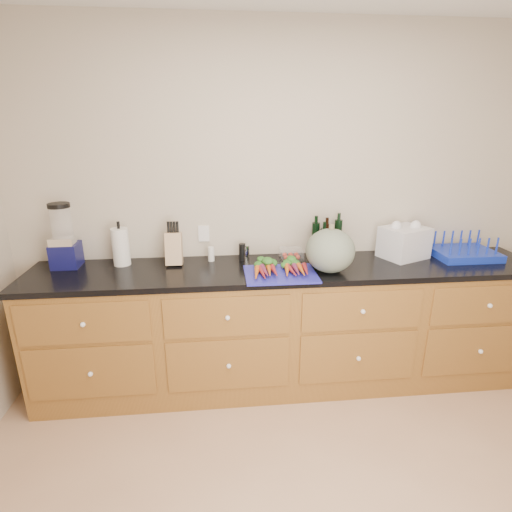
{
  "coord_description": "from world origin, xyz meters",
  "views": [
    {
      "loc": [
        -0.5,
        -1.34,
        1.91
      ],
      "look_at": [
        -0.24,
        1.2,
        1.06
      ],
      "focal_mm": 28.0,
      "sensor_mm": 36.0,
      "label": 1
    }
  ],
  "objects": [
    {
      "name": "knife_block",
      "position": [
        -0.81,
        1.44,
        1.06
      ],
      "size": [
        0.12,
        0.12,
        0.23
      ],
      "primitive_type": "cube",
      "color": "tan",
      "rests_on": "countertop"
    },
    {
      "name": "cutting_board",
      "position": [
        -0.08,
        1.14,
        0.95
      ],
      "size": [
        0.48,
        0.37,
        0.01
      ],
      "primitive_type": "cube",
      "rotation": [
        0.0,
        0.0,
        -0.01
      ],
      "color": "#202096",
      "rests_on": "countertop"
    },
    {
      "name": "dish_rack",
      "position": [
        1.36,
        1.38,
        0.98
      ],
      "size": [
        0.45,
        0.36,
        0.18
      ],
      "color": "#132AAA",
      "rests_on": "countertop"
    },
    {
      "name": "carrots",
      "position": [
        -0.08,
        1.18,
        0.98
      ],
      "size": [
        0.4,
        0.29,
        0.06
      ],
      "color": "#C15816",
      "rests_on": "cutting_board"
    },
    {
      "name": "tomato_box",
      "position": [
        0.05,
        1.47,
        0.98
      ],
      "size": [
        0.17,
        0.13,
        0.08
      ],
      "primitive_type": "cube",
      "color": "white",
      "rests_on": "countertop"
    },
    {
      "name": "grinder_salt",
      "position": [
        -0.55,
        1.48,
        0.99
      ],
      "size": [
        0.05,
        0.05,
        0.11
      ],
      "primitive_type": "cylinder",
      "color": "silver",
      "rests_on": "countertop"
    },
    {
      "name": "canister_chrome",
      "position": [
        -0.29,
        1.48,
        1.0
      ],
      "size": [
        0.05,
        0.05,
        0.11
      ],
      "primitive_type": "cylinder",
      "color": "silver",
      "rests_on": "countertop"
    },
    {
      "name": "squash",
      "position": [
        0.26,
        1.17,
        1.09
      ],
      "size": [
        0.33,
        0.33,
        0.3
      ],
      "primitive_type": "ellipsoid",
      "color": "#546151",
      "rests_on": "countertop"
    },
    {
      "name": "blender_appliance",
      "position": [
        -1.57,
        1.46,
        1.14
      ],
      "size": [
        0.18,
        0.18,
        0.46
      ],
      "color": "#0F1047",
      "rests_on": "countertop"
    },
    {
      "name": "countertop",
      "position": [
        0.0,
        1.3,
        0.92
      ],
      "size": [
        3.64,
        0.62,
        0.04
      ],
      "primitive_type": "cube",
      "color": "black",
      "rests_on": "cabinets"
    },
    {
      "name": "wall_back",
      "position": [
        0.0,
        1.62,
        1.3
      ],
      "size": [
        4.1,
        0.05,
        2.6
      ],
      "primitive_type": "cube",
      "color": "#BFB39F",
      "rests_on": "ground"
    },
    {
      "name": "paper_towel",
      "position": [
        -1.19,
        1.46,
        1.07
      ],
      "size": [
        0.12,
        0.12,
        0.27
      ],
      "primitive_type": "cylinder",
      "color": "silver",
      "rests_on": "countertop"
    },
    {
      "name": "bottles",
      "position": [
        0.32,
        1.51,
        1.07
      ],
      "size": [
        0.23,
        0.12,
        0.28
      ],
      "color": "black",
      "rests_on": "countertop"
    },
    {
      "name": "grinder_pepper",
      "position": [
        -0.32,
        1.48,
        1.0
      ],
      "size": [
        0.05,
        0.05,
        0.12
      ],
      "primitive_type": "cylinder",
      "color": "black",
      "rests_on": "countertop"
    },
    {
      "name": "cabinets",
      "position": [
        0.0,
        1.3,
        0.45
      ],
      "size": [
        3.6,
        0.64,
        0.9
      ],
      "color": "brown",
      "rests_on": "ground"
    },
    {
      "name": "grocery_bag",
      "position": [
        0.9,
        1.42,
        1.06
      ],
      "size": [
        0.39,
        0.36,
        0.23
      ],
      "primitive_type": null,
      "rotation": [
        0.0,
        0.0,
        0.41
      ],
      "color": "silver",
      "rests_on": "countertop"
    }
  ]
}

